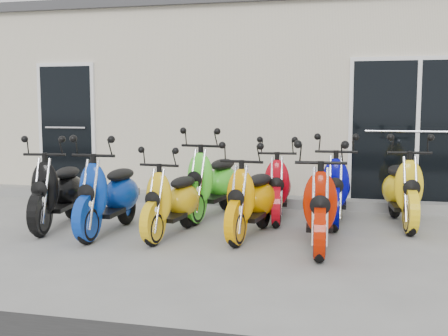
{
  "coord_description": "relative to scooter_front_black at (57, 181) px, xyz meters",
  "views": [
    {
      "loc": [
        1.78,
        -6.68,
        1.61
      ],
      "look_at": [
        0.0,
        0.6,
        0.75
      ],
      "focal_mm": 45.0,
      "sensor_mm": 36.0,
      "label": 1
    }
  ],
  "objects": [
    {
      "name": "scooter_back_green",
      "position": [
        1.79,
        1.11,
        0.04
      ],
      "size": [
        0.89,
        1.83,
        1.3
      ],
      "primitive_type": null,
      "rotation": [
        0.0,
        0.0,
        -0.15
      ],
      "color": "#4BE52D",
      "rests_on": "ground"
    },
    {
      "name": "scooter_back_yellow",
      "position": [
        4.37,
        1.14,
        0.01
      ],
      "size": [
        0.8,
        1.75,
        1.25
      ],
      "primitive_type": null,
      "rotation": [
        0.0,
        0.0,
        0.11
      ],
      "color": "yellow",
      "rests_on": "ground"
    },
    {
      "name": "scooter_front_orange_b",
      "position": [
        2.55,
        0.07,
        -0.02
      ],
      "size": [
        0.77,
        1.66,
        1.18
      ],
      "primitive_type": null,
      "rotation": [
        0.0,
        0.0,
        -0.12
      ],
      "color": "#E79901",
      "rests_on": "ground"
    },
    {
      "name": "door_right",
      "position": [
        4.64,
        2.36,
        0.65
      ],
      "size": [
        2.02,
        0.08,
        2.22
      ],
      "primitive_type": "cube",
      "color": "black",
      "rests_on": "front_step"
    },
    {
      "name": "building",
      "position": [
        2.04,
        5.39,
        0.99
      ],
      "size": [
        14.0,
        6.0,
        3.2
      ],
      "primitive_type": "cube",
      "color": "beige",
      "rests_on": "ground"
    },
    {
      "name": "scooter_front_black",
      "position": [
        0.0,
        0.0,
        0.0
      ],
      "size": [
        0.84,
        1.73,
        1.23
      ],
      "primitive_type": null,
      "rotation": [
        0.0,
        0.0,
        0.15
      ],
      "color": "black",
      "rests_on": "ground"
    },
    {
      "name": "scooter_back_red",
      "position": [
        2.71,
        1.18,
        -0.02
      ],
      "size": [
        0.78,
        1.67,
        1.19
      ],
      "primitive_type": null,
      "rotation": [
        0.0,
        0.0,
        0.12
      ],
      "color": "#AF0612",
      "rests_on": "ground"
    },
    {
      "name": "scooter_front_red",
      "position": [
        3.4,
        -0.28,
        0.01
      ],
      "size": [
        0.73,
        1.72,
        1.24
      ],
      "primitive_type": null,
      "rotation": [
        0.0,
        0.0,
        0.07
      ],
      "color": "#B11700",
      "rests_on": "ground"
    },
    {
      "name": "roof_cap",
      "position": [
        2.04,
        5.39,
        2.67
      ],
      "size": [
        14.2,
        6.2,
        0.16
      ],
      "primitive_type": "cube",
      "color": "#3F3F42",
      "rests_on": "building"
    },
    {
      "name": "ground",
      "position": [
        2.04,
        0.19,
        -0.61
      ],
      "size": [
        80.0,
        80.0,
        0.0
      ],
      "primitive_type": "plane",
      "color": "gray",
      "rests_on": "ground"
    },
    {
      "name": "scooter_back_blue",
      "position": [
        3.5,
        1.15,
        0.01
      ],
      "size": [
        0.66,
        1.7,
        1.24
      ],
      "primitive_type": null,
      "rotation": [
        0.0,
        0.0,
        0.03
      ],
      "color": "#02028D",
      "rests_on": "ground"
    },
    {
      "name": "front_step",
      "position": [
        2.04,
        2.21,
        -0.54
      ],
      "size": [
        14.0,
        0.4,
        0.15
      ],
      "primitive_type": "cube",
      "color": "gray",
      "rests_on": "ground"
    },
    {
      "name": "scooter_front_blue",
      "position": [
        0.79,
        -0.16,
        0.01
      ],
      "size": [
        0.62,
        1.7,
        1.25
      ],
      "primitive_type": null,
      "rotation": [
        0.0,
        0.0,
        0.0
      ],
      "color": "#09329F",
      "rests_on": "ground"
    },
    {
      "name": "scooter_front_orange_a",
      "position": [
        1.61,
        -0.12,
        -0.05
      ],
      "size": [
        0.7,
        1.57,
        1.13
      ],
      "primitive_type": null,
      "rotation": [
        0.0,
        0.0,
        -0.1
      ],
      "color": "gold",
      "rests_on": "ground"
    },
    {
      "name": "door_left",
      "position": [
        -1.16,
        2.36,
        0.65
      ],
      "size": [
        1.07,
        0.08,
        2.22
      ],
      "primitive_type": "cube",
      "color": "black",
      "rests_on": "front_step"
    }
  ]
}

